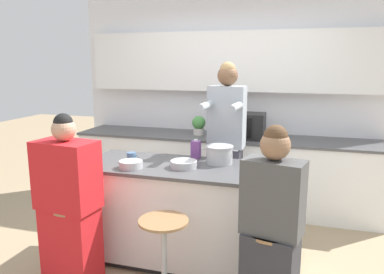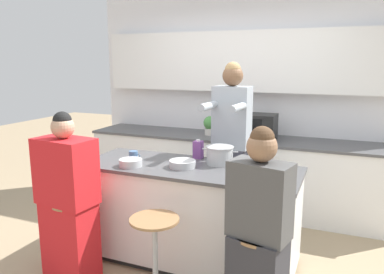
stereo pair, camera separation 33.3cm
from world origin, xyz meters
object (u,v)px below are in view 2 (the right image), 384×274
Objects in this scene: person_seated_near at (258,240)px; cooking_pot at (220,155)px; kitchen_island at (189,214)px; bar_stool_leftmost at (76,236)px; fruit_bowl at (131,163)px; coffee_cup_far at (272,179)px; coffee_cup_near at (134,156)px; person_cooking at (231,152)px; banana_bunch at (279,169)px; person_wrapped_blanket at (68,203)px; microwave at (256,127)px; juice_carton at (198,149)px; bar_stool_center at (155,257)px; potted_plant at (210,125)px.

cooking_pot is at bearing 136.69° from person_seated_near.
kitchen_island is 0.99m from bar_stool_leftmost.
cooking_pot is 1.65× the size of fruit_bowl.
kitchen_island is 16.59× the size of coffee_cup_far.
coffee_cup_near is at bearing -167.07° from cooking_pot.
cooking_pot is (0.03, -0.45, 0.07)m from person_cooking.
banana_bunch is at bearing 5.76° from coffee_cup_near.
coffee_cup_far is 0.35m from banana_bunch.
coffee_cup_near reaches higher than fruit_bowl.
microwave is at bearing 68.86° from person_wrapped_blanket.
person_wrapped_blanket is (-1.01, -1.27, -0.25)m from person_cooking.
person_wrapped_blanket is 1.36m from cooking_pot.
coffee_cup_far reaches higher than kitchen_island.
cooking_pot is at bearing 144.10° from coffee_cup_far.
microwave is (-0.51, 2.06, 0.40)m from person_seated_near.
juice_carton is at bearing 49.88° from bar_stool_leftmost.
coffee_cup_near is at bearing 131.09° from bar_stool_center.
coffee_cup_near is 0.68× the size of banana_bunch.
juice_carton is 1.21m from potted_plant.
potted_plant is (-0.53, 0.84, 0.11)m from person_cooking.
coffee_cup_far is at bearing 21.58° from person_wrapped_blanket.
person_seated_near is 5.90× the size of potted_plant.
microwave reaches higher than bar_stool_leftmost.
banana_bunch is at bearing 44.95° from bar_stool_center.
bar_stool_center is at bearing -97.58° from microwave.
person_cooking is 1.00m from potted_plant.
person_cooking reaches higher than bar_stool_leftmost.
person_cooking is at bearing 138.84° from banana_bunch.
person_seated_near is at bearing -1.57° from bar_stool_leftmost.
person_seated_near is at bearing -19.56° from fruit_bowl.
bar_stool_leftmost is 1.59m from person_seated_near.
person_cooking is 0.41m from juice_carton.
person_cooking is 1.27× the size of person_wrapped_blanket.
juice_carton reaches higher than bar_stool_center.
coffee_cup_near is at bearing 170.99° from coffee_cup_far.
coffee_cup_near is 0.25× the size of microwave.
bar_stool_leftmost is 0.47× the size of person_wrapped_blanket.
juice_carton reaches higher than coffee_cup_far.
fruit_bowl is 0.21m from coffee_cup_near.
person_wrapped_blanket reaches higher than potted_plant.
potted_plant is (0.23, 1.47, 0.08)m from coffee_cup_near.
fruit_bowl is at bearing -156.76° from kitchen_island.
potted_plant is at bearing 104.41° from juice_carton.
person_seated_near is 0.82m from banana_bunch.
kitchen_island is at bearing 90.00° from bar_stool_center.
juice_carton is (-0.26, 0.13, 0.00)m from cooking_pot.
kitchen_island is 0.66m from bar_stool_center.
person_cooking is at bearing 72.01° from kitchen_island.
person_wrapped_blanket is at bearing -120.74° from bar_stool_leftmost.
potted_plant reaches higher than cooking_pot.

